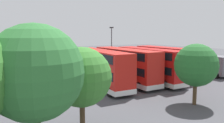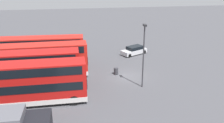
% 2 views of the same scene
% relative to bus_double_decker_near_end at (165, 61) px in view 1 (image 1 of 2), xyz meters
% --- Properties ---
extents(ground_plane, '(140.00, 140.00, 0.00)m').
position_rel_bus_double_decker_near_end_xyz_m(ground_plane, '(5.50, -11.19, -2.45)').
color(ground_plane, '#47474C').
extents(bus_double_decker_near_end, '(2.63, 10.83, 4.55)m').
position_rel_bus_double_decker_near_end_xyz_m(bus_double_decker_near_end, '(0.00, 0.00, 0.00)').
color(bus_double_decker_near_end, '#B71411').
rests_on(bus_double_decker_near_end, ground).
extents(bus_double_decker_second, '(2.61, 11.73, 4.55)m').
position_rel_bus_double_decker_near_end_xyz_m(bus_double_decker_second, '(3.90, 0.99, 0.00)').
color(bus_double_decker_second, '#B71411').
rests_on(bus_double_decker_second, ground).
extents(bus_double_decker_third, '(2.67, 11.98, 4.55)m').
position_rel_bus_double_decker_near_end_xyz_m(bus_double_decker_third, '(7.08, -0.05, 0.00)').
color(bus_double_decker_third, red).
rests_on(bus_double_decker_third, ground).
extents(bus_double_decker_fourth, '(3.12, 12.11, 4.55)m').
position_rel_bus_double_decker_near_end_xyz_m(bus_double_decker_fourth, '(10.96, 0.21, 0.00)').
color(bus_double_decker_fourth, red).
rests_on(bus_double_decker_fourth, ground).
extents(box_truck_blue, '(2.60, 7.52, 3.20)m').
position_rel_bus_double_decker_near_end_xyz_m(box_truck_blue, '(-7.11, 1.81, -0.74)').
color(box_truck_blue, '#595960').
rests_on(box_truck_blue, ground).
extents(car_hatchback_silver, '(3.69, 4.88, 1.43)m').
position_rel_bus_double_decker_near_end_xyz_m(car_hatchback_silver, '(14.66, -14.58, -1.75)').
color(car_hatchback_silver, silver).
rests_on(car_hatchback_silver, ground).
extents(lamp_post_tall, '(0.70, 0.30, 7.75)m').
position_rel_bus_double_decker_near_end_xyz_m(lamp_post_tall, '(1.99, -12.31, 2.10)').
color(lamp_post_tall, '#38383D').
rests_on(lamp_post_tall, ground).
extents(waste_bin_yellow, '(0.60, 0.60, 0.95)m').
position_rel_bus_double_decker_near_end_xyz_m(waste_bin_yellow, '(6.41, -9.88, -1.97)').
color(waste_bin_yellow, '#333338').
rests_on(waste_bin_yellow, ground).
extents(tree_leftmost, '(4.90, 4.90, 7.17)m').
position_rel_bus_double_decker_near_end_xyz_m(tree_leftmost, '(21.55, 13.33, 2.27)').
color(tree_leftmost, '#4C3823').
rests_on(tree_leftmost, ground).
extents(tree_midleft, '(3.95, 3.95, 5.70)m').
position_rel_bus_double_decker_near_end_xyz_m(tree_midleft, '(6.73, 10.93, 1.27)').
color(tree_midleft, '#4C3823').
rests_on(tree_midleft, ground).
extents(tree_midright, '(4.02, 4.02, 5.77)m').
position_rel_bus_double_decker_near_end_xyz_m(tree_midright, '(18.09, 11.01, 1.31)').
color(tree_midright, '#4C3823').
rests_on(tree_midright, ground).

